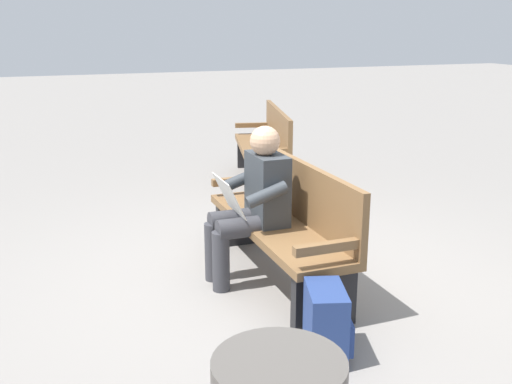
{
  "coord_description": "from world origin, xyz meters",
  "views": [
    {
      "loc": [
        -3.84,
        1.62,
        1.88
      ],
      "look_at": [
        0.03,
        0.15,
        0.7
      ],
      "focal_mm": 41.31,
      "sensor_mm": 36.0,
      "label": 1
    }
  ],
  "objects_px": {
    "bench_near": "(285,221)",
    "person_seated": "(253,200)",
    "bench_far": "(266,146)",
    "backpack": "(327,324)"
  },
  "relations": [
    {
      "from": "bench_near",
      "to": "person_seated",
      "type": "height_order",
      "value": "person_seated"
    },
    {
      "from": "person_seated",
      "to": "bench_far",
      "type": "xyz_separation_m",
      "value": [
        2.64,
        -1.16,
        -0.17
      ]
    },
    {
      "from": "backpack",
      "to": "bench_far",
      "type": "height_order",
      "value": "bench_far"
    },
    {
      "from": "bench_near",
      "to": "backpack",
      "type": "height_order",
      "value": "bench_near"
    },
    {
      "from": "bench_near",
      "to": "person_seated",
      "type": "distance_m",
      "value": 0.29
    },
    {
      "from": "person_seated",
      "to": "backpack",
      "type": "height_order",
      "value": "person_seated"
    },
    {
      "from": "backpack",
      "to": "bench_far",
      "type": "bearing_deg",
      "value": -16.7
    },
    {
      "from": "person_seated",
      "to": "backpack",
      "type": "relative_size",
      "value": 2.73
    },
    {
      "from": "backpack",
      "to": "bench_near",
      "type": "bearing_deg",
      "value": -11.08
    },
    {
      "from": "backpack",
      "to": "bench_far",
      "type": "distance_m",
      "value": 3.99
    }
  ]
}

